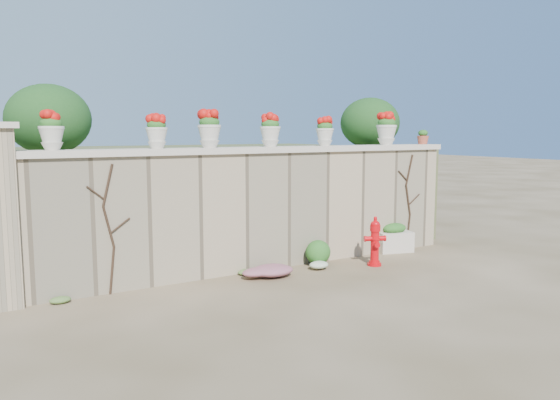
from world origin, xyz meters
TOP-DOWN VIEW (x-y plane):
  - ground at (0.00, 0.00)m, footprint 80.00×80.00m
  - stone_wall at (0.00, 1.80)m, footprint 8.00×0.40m
  - wall_cap at (0.00, 1.80)m, footprint 8.10×0.52m
  - raised_fill at (0.00, 5.00)m, footprint 9.00×6.00m
  - back_shrub_left at (-3.20, 3.00)m, footprint 1.30×1.30m
  - back_shrub_right at (3.40, 3.00)m, footprint 1.30×1.30m
  - vine_left at (-2.67, 1.58)m, footprint 0.60×0.04m
  - vine_right at (3.23, 1.58)m, footprint 0.60×0.04m
  - fire_hydrant at (1.75, 0.88)m, footprint 0.37×0.27m
  - planter_box at (2.84, 1.55)m, footprint 0.76×0.57m
  - green_shrub at (0.98, 1.45)m, footprint 0.58×0.52m
  - magenta_clump at (-0.33, 1.13)m, footprint 0.94×0.63m
  - white_flowers at (0.82, 1.20)m, footprint 0.53×0.42m
  - urn_pot_0 at (-3.35, 1.80)m, footprint 0.34×0.34m
  - urn_pot_1 at (-1.86, 1.80)m, footprint 0.33×0.33m
  - urn_pot_2 at (-0.99, 1.80)m, footprint 0.38×0.38m
  - urn_pot_3 at (0.15, 1.80)m, footprint 0.36×0.36m
  - urn_pot_4 at (1.30, 1.80)m, footprint 0.33×0.33m
  - urn_pot_5 at (2.80, 1.80)m, footprint 0.40×0.40m
  - terracotta_pot at (3.80, 1.80)m, footprint 0.24×0.24m

SIDE VIEW (x-z plane):
  - ground at x=0.00m, z-range 0.00..0.00m
  - white_flowers at x=0.82m, z-range 0.00..0.19m
  - magenta_clump at x=-0.33m, z-range 0.00..0.25m
  - planter_box at x=2.84m, z-range -0.02..0.55m
  - green_shrub at x=0.98m, z-range 0.00..0.55m
  - fire_hydrant at x=1.75m, z-range 0.00..0.88m
  - vine_left at x=-2.67m, z-range 0.04..1.94m
  - vine_right at x=3.23m, z-range 0.04..1.94m
  - stone_wall at x=0.00m, z-range 0.00..2.00m
  - raised_fill at x=0.00m, z-range 0.00..2.00m
  - wall_cap at x=0.00m, z-range 2.00..2.10m
  - terracotta_pot at x=3.80m, z-range 2.09..2.38m
  - urn_pot_4 at x=1.30m, z-range 2.10..2.61m
  - urn_pot_1 at x=-1.86m, z-range 2.10..2.62m
  - urn_pot_0 at x=-3.35m, z-range 2.10..2.63m
  - urn_pot_3 at x=0.15m, z-range 2.10..2.66m
  - urn_pot_2 at x=-0.99m, z-range 2.10..2.69m
  - urn_pot_5 at x=2.80m, z-range 2.10..2.72m
  - back_shrub_left at x=-3.20m, z-range 2.00..3.10m
  - back_shrub_right at x=3.40m, z-range 2.00..3.10m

